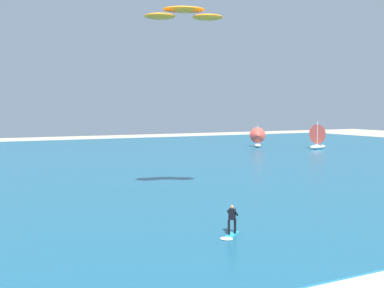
# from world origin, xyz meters

# --- Properties ---
(ocean) EXTENTS (160.00, 90.00, 0.10)m
(ocean) POSITION_xyz_m (0.00, 50.97, 0.05)
(ocean) COLOR #1E607F
(ocean) RESTS_ON ground
(shoreline_foam) EXTENTS (70.27, 2.37, 0.01)m
(shoreline_foam) POSITION_xyz_m (2.43, 5.88, 0.01)
(shoreline_foam) COLOR white
(shoreline_foam) RESTS_ON ground
(kitesurfer) EXTENTS (1.84, 1.71, 1.67)m
(kitesurfer) POSITION_xyz_m (1.96, 13.36, 0.70)
(kitesurfer) COLOR #26B2CC
(kitesurfer) RESTS_ON ocean
(kite) EXTENTS (6.08, 3.77, 0.88)m
(kite) POSITION_xyz_m (3.70, 23.07, 13.97)
(kite) COLOR orange
(sailboat_far_left) EXTENTS (4.25, 3.70, 4.80)m
(sailboat_far_left) POSITION_xyz_m (43.88, 53.16, 2.30)
(sailboat_far_left) COLOR white
(sailboat_far_left) RESTS_ON ocean
(sailboat_mid_left) EXTENTS (3.27, 3.61, 4.02)m
(sailboat_mid_left) POSITION_xyz_m (36.00, 60.54, 1.94)
(sailboat_mid_left) COLOR white
(sailboat_mid_left) RESTS_ON ocean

